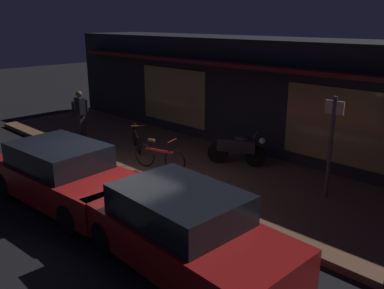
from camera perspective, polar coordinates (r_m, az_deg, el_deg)
The scene contains 10 objects.
ground_plane at distance 10.03m, azimuth -11.04°, elevation -7.72°, with size 60.00×60.00×0.00m, color black.
sidewalk_slab at distance 11.79m, azimuth 0.97°, elevation -3.15°, with size 18.00×4.00×0.15m, color brown.
storefront_building at distance 13.92m, azimuth 10.74°, elevation 7.08°, with size 18.00×3.30×3.60m.
motorcycle at distance 11.66m, azimuth 6.45°, elevation -0.52°, with size 1.57×0.92×0.97m.
bicycle_parked at distance 11.30m, azimuth -4.61°, elevation -1.79°, with size 1.61×0.56×0.91m.
bicycle_extra at distance 13.11m, azimuth -7.80°, elevation 0.78°, with size 1.46×0.86×0.91m.
person_photographer at distance 14.77m, azimuth -15.41°, elevation 4.25°, with size 0.39×0.61×1.67m.
sign_post at distance 9.74m, azimuth 18.95°, elevation 0.40°, with size 0.44×0.09×2.40m.
parked_car_near at distance 9.98m, azimuth -17.69°, elevation -3.99°, with size 4.22×2.05×1.42m.
parked_car_far at distance 7.10m, azimuth -1.20°, elevation -11.95°, with size 4.17×1.92×1.42m.
Camera 1 is at (7.61, -5.03, 4.15)m, focal length 37.94 mm.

